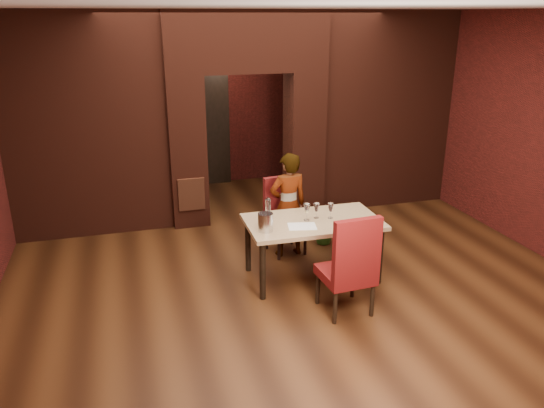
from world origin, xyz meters
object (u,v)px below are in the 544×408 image
Objects in this scene: wine_glass_b at (316,211)px; wine_bucket at (266,222)px; wine_glass_a at (307,212)px; wine_glass_c at (331,211)px; dining_table at (312,249)px; person_seated at (288,205)px; water_bottle at (268,209)px; chair_far at (286,217)px; potted_plant at (324,228)px; chair_near at (346,262)px.

wine_glass_b is 0.88× the size of wine_bucket.
wine_glass_c is (0.31, -0.01, -0.01)m from wine_glass_a.
wine_glass_b is (0.06, 0.06, 0.48)m from dining_table.
person_seated is 5.05× the size of water_bottle.
chair_far is 1.17m from wine_bucket.
water_bottle is at bearing 161.75° from wine_glass_a.
dining_table is 8.51× the size of wine_glass_c.
water_bottle is 1.48m from potted_plant.
wine_glass_b is at bearing 97.41° from person_seated.
person_seated reaches higher than potted_plant.
potted_plant is (0.62, 0.22, -0.49)m from person_seated.
chair_far is at bearing 97.38° from dining_table.
chair_far is 1.66m from chair_near.
dining_table is at bearing -10.25° from wine_glass_a.
potted_plant is at bearing -165.54° from person_seated.
water_bottle is (-0.53, 0.16, 0.52)m from dining_table.
dining_table is at bearing -92.34° from chair_far.
chair_far is at bearing 90.76° from wine_glass_a.
dining_table is 1.10m from potted_plant.
wine_bucket is at bearing -47.18° from chair_near.
water_bottle is (-0.44, -0.56, 0.19)m from person_seated.
chair_near is at bearing -93.21° from chair_far.
person_seated is 7.50× the size of wine_glass_c.
wine_glass_a is (0.01, -0.71, 0.15)m from person_seated.
wine_glass_c is (0.16, 0.86, 0.28)m from chair_near.
wine_glass_b is 0.67× the size of water_bottle.
potted_plant is at bearing -108.09° from chair_near.
water_bottle reaches higher than chair_far.
chair_near is at bearing -100.36° from wine_glass_c.
chair_near is 0.92m from wine_glass_a.
wine_glass_b is at bearing 161.31° from wine_glass_c.
wine_glass_a reaches higher than dining_table.
wine_glass_c is 0.67× the size of water_bottle.
potted_plant is (0.62, 0.93, -0.64)m from wine_glass_a.
wine_glass_b is (0.15, -0.74, 0.34)m from chair_far.
wine_bucket is (-0.56, -0.89, 0.15)m from person_seated.
wine_glass_c reaches higher than dining_table.
wine_glass_a is at bearing -18.25° from water_bottle.
chair_far reaches higher than potted_plant.
water_bottle is at bearing 163.88° from dining_table.
potted_plant is (0.54, 0.95, -0.15)m from dining_table.
person_seated is 6.73× the size of wine_glass_a.
wine_bucket is (-0.65, -0.16, 0.49)m from dining_table.
water_bottle is at bearing -143.60° from potted_plant.
dining_table is 0.49m from wine_glass_b.
wine_glass_b is (0.15, -0.66, 0.14)m from person_seated.
water_bottle reaches higher than wine_glass_a.
wine_glass_c is at bearing 108.29° from person_seated.
wine_glass_a reaches higher than wine_glass_b.
dining_table is at bearing -17.08° from water_bottle.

